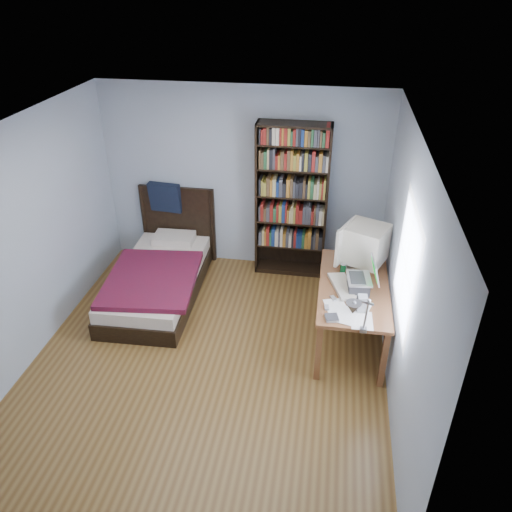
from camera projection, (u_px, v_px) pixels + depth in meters
name	position (u px, v px, depth m)	size (l,w,h in m)	color
room	(207.00, 259.00, 4.88)	(4.20, 4.24, 2.50)	brown
desk	(351.00, 289.00, 5.93)	(0.75, 1.51, 0.73)	brown
crt_monitor	(363.00, 244.00, 5.60)	(0.62, 0.57, 0.54)	beige
laptop	(360.00, 282.00, 5.27)	(0.35, 0.35, 0.40)	#2D2D30
desk_lamp	(355.00, 310.00, 4.16)	(0.25, 0.56, 0.66)	#99999E
keyboard	(343.00, 286.00, 5.37)	(0.20, 0.51, 0.04)	#BDB19D
speaker	(362.00, 304.00, 4.98)	(0.09, 0.09, 0.18)	gray
soda_can	(343.00, 269.00, 5.61)	(0.06, 0.06, 0.12)	#083D1C
mouse	(354.00, 272.00, 5.63)	(0.06, 0.11, 0.04)	silver
phone_silver	(334.00, 298.00, 5.20)	(0.05, 0.09, 0.02)	silver
phone_grey	(327.00, 307.00, 5.06)	(0.04, 0.09, 0.02)	gray
external_drive	(332.00, 318.00, 4.90)	(0.12, 0.12, 0.03)	gray
bookshelf	(292.00, 202.00, 6.54)	(0.94, 0.30, 2.09)	black
bed	(160.00, 275.00, 6.49)	(1.20, 2.11, 1.16)	black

